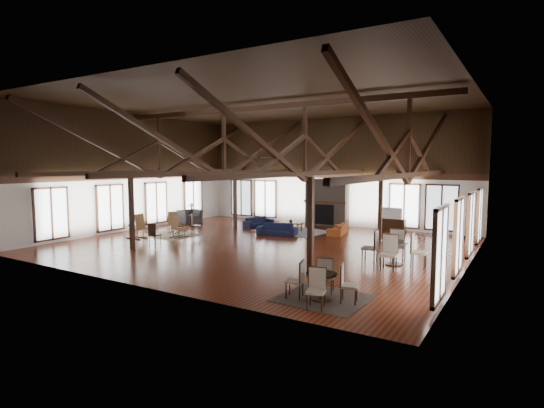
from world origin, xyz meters
The scene contains 31 objects.
floor centered at (0.00, 0.00, 0.00)m, with size 16.00×16.00×0.00m, color #5C2B13.
ceiling centered at (0.00, 0.00, 6.00)m, with size 16.00×14.00×0.02m, color black.
wall_back centered at (0.00, 7.00, 3.00)m, with size 16.00×0.02×6.00m, color silver.
wall_front centered at (0.00, -7.00, 3.00)m, with size 16.00×0.02×6.00m, color silver.
wall_left centered at (-8.00, 0.00, 3.00)m, with size 0.02×14.00×6.00m, color silver.
wall_right centered at (8.00, 0.00, 3.00)m, with size 0.02×14.00×6.00m, color silver.
roof_truss centered at (0.00, 0.00, 4.03)m, with size 15.60×14.07×3.14m.
post_grid centered at (0.00, 0.00, 1.52)m, with size 8.16×7.16×3.05m.
fireplace centered at (0.00, 6.67, 1.29)m, with size 2.50×0.69×2.60m.
ceiling_fan centered at (0.50, -1.00, 3.73)m, with size 1.60×1.60×0.75m.
sofa_navy_front centered at (-0.74, 2.49, 0.28)m, with size 1.91×0.75×0.56m, color #131836.
sofa_navy_left centered at (-3.05, 4.36, 0.25)m, with size 0.68×1.74×0.51m, color black.
sofa_orange centered at (1.68, 4.23, 0.26)m, with size 0.70×1.78×0.52m, color brown.
coffee_table centered at (-0.72, 3.83, 0.41)m, with size 1.31×0.84×0.47m.
vase centered at (-0.67, 3.73, 0.56)m, with size 0.19×0.19×0.19m, color #B2B2B2.
armchair centered at (-7.20, 3.40, 0.38)m, with size 1.03×1.18×0.77m, color #28282A.
side_table_lamp centered at (-7.60, 4.01, 0.44)m, with size 0.45×0.45×1.16m.
rocking_chair_a centered at (-5.45, 0.30, 0.51)m, with size 0.76×0.95×1.08m.
rocking_chair_b centered at (-4.31, -0.63, 0.50)m, with size 0.52×0.87×1.07m.
rocking_chair_c centered at (-5.66, -1.75, 0.54)m, with size 0.90×0.51×1.16m.
side_chair_a centered at (-4.07, 0.24, 0.60)m, with size 0.60×0.60×1.04m.
side_chair_b centered at (-3.87, -2.48, 0.55)m, with size 0.45×0.45×0.95m.
cafe_table_near centered at (5.27, -5.46, 0.48)m, with size 1.88×1.88×0.96m.
cafe_table_far centered at (5.78, -0.72, 0.57)m, with size 2.19×2.19×1.13m.
cup_near centered at (5.21, -5.49, 0.75)m, with size 0.13×0.13×0.11m, color #B2B2B2.
cup_far centered at (5.72, -0.81, 0.87)m, with size 0.14×0.14×0.11m, color #B2B2B2.
tv_console centered at (3.70, 6.75, 0.31)m, with size 1.23×0.46×0.62m, color black.
television centered at (3.67, 6.75, 0.91)m, with size 1.01×0.13×0.58m, color #B2B2B2.
rug_tan centered at (-5.12, -0.24, 0.01)m, with size 2.57×2.02×0.01m, color tan.
rug_navy centered at (-0.64, 3.91, 0.01)m, with size 3.44×2.58×0.01m, color #192246.
rug_dark centered at (5.27, -5.29, 0.01)m, with size 2.18×1.98×0.01m, color black.
Camera 1 is at (9.64, -15.01, 3.43)m, focal length 28.00 mm.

